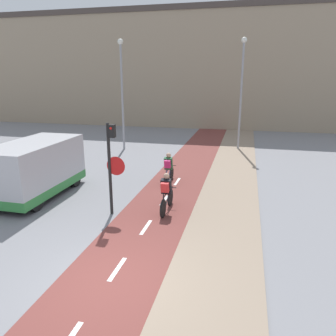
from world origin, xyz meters
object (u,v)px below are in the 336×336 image
at_px(street_lamp_far, 122,84).
at_px(cyclist_near, 166,194).
at_px(traffic_light_pole, 111,160).
at_px(cyclist_far, 168,169).
at_px(van, 35,170).
at_px(street_lamp_sidewalk, 242,83).

xyz_separation_m(street_lamp_far, cyclist_near, (5.40, -9.87, -3.61)).
xyz_separation_m(traffic_light_pole, cyclist_near, (1.81, 0.64, -1.33)).
distance_m(cyclist_far, van, 5.72).
distance_m(traffic_light_pole, van, 4.10).
relative_size(cyclist_far, van, 0.39).
relative_size(street_lamp_sidewalk, cyclist_near, 4.01).
height_order(traffic_light_pole, cyclist_far, traffic_light_pole).
xyz_separation_m(traffic_light_pole, cyclist_far, (1.12, 3.86, -1.34)).
xyz_separation_m(street_lamp_far, street_lamp_sidewalk, (7.61, 1.84, 0.05)).
height_order(cyclist_near, cyclist_far, cyclist_near).
xyz_separation_m(cyclist_near, cyclist_far, (-0.69, 3.22, -0.01)).
distance_m(cyclist_near, cyclist_far, 3.29).
xyz_separation_m(traffic_light_pole, street_lamp_sidewalk, (4.02, 12.35, 2.34)).
height_order(street_lamp_sidewalk, van, street_lamp_sidewalk).
distance_m(traffic_light_pole, cyclist_near, 2.33).
relative_size(cyclist_near, cyclist_far, 1.03).
height_order(traffic_light_pole, cyclist_near, traffic_light_pole).
bearing_deg(van, traffic_light_pole, -15.30).
bearing_deg(street_lamp_far, traffic_light_pole, -71.10).
bearing_deg(street_lamp_sidewalk, cyclist_near, -100.69).
bearing_deg(van, cyclist_far, 29.42).
distance_m(traffic_light_pole, cyclist_far, 4.23).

